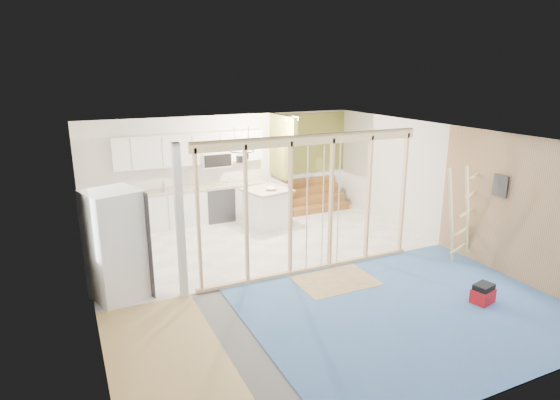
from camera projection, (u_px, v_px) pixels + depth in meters
name	position (u px, v px, depth m)	size (l,w,h in m)	color
room	(296.00, 207.00, 8.37)	(7.01, 8.01, 2.61)	slate
floor_overlays	(298.00, 272.00, 8.80)	(7.00, 8.00, 0.03)	white
stud_frame	(286.00, 194.00, 8.20)	(4.66, 0.14, 2.60)	beige
base_cabinets	(169.00, 213.00, 10.86)	(4.45, 2.24, 0.93)	white
upper_cabinets	(193.00, 150.00, 11.21)	(3.60, 0.41, 0.85)	white
green_partition	(302.00, 176.00, 12.49)	(2.25, 1.51, 2.60)	olive
pot_rack	(242.00, 154.00, 9.70)	(0.52, 0.52, 0.72)	black
sheathing_panel	(529.00, 213.00, 8.05)	(0.02, 4.00, 2.60)	tan
electrical_panel	(500.00, 186.00, 8.45)	(0.04, 0.30, 0.40)	#37373C
ceiling_light	(292.00, 119.00, 11.22)	(0.32, 0.32, 0.08)	#FFEABF
fridge	(116.00, 245.00, 7.61)	(1.02, 0.98, 1.84)	white
island	(267.00, 208.00, 11.19)	(1.17, 1.17, 0.95)	white
bowl	(271.00, 189.00, 10.95)	(0.26, 0.26, 0.06)	silver
soap_bottle_a	(164.00, 186.00, 10.91)	(0.10, 0.11, 0.27)	#AAAFBD
soap_bottle_b	(229.00, 179.00, 11.75)	(0.09, 0.09, 0.19)	silver
toolbox	(483.00, 294.00, 7.59)	(0.41, 0.34, 0.34)	#B21016
ladder	(462.00, 214.00, 9.03)	(1.04, 0.13, 1.93)	#DED088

